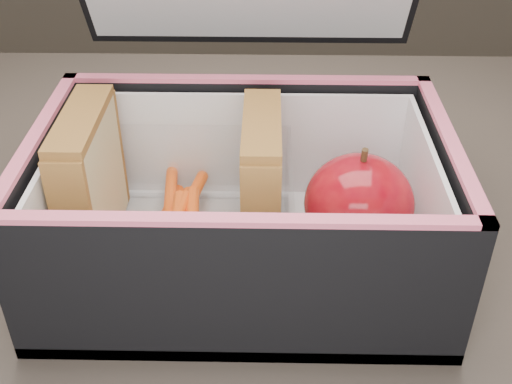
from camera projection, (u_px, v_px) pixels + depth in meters
kitchen_table at (302, 314)px, 0.60m from camera, size 1.20×0.80×0.75m
lunch_bag at (243, 194)px, 0.49m from camera, size 0.31×0.30×0.29m
plastic_tub at (178, 205)px, 0.50m from camera, size 0.18×0.13×0.07m
sandwich_left at (90, 180)px, 0.49m from camera, size 0.03×0.10×0.11m
sandwich_right at (261, 184)px, 0.49m from camera, size 0.03×0.10×0.11m
carrot_sticks at (178, 221)px, 0.52m from camera, size 0.05×0.15×0.03m
paper_napkin at (350, 246)px, 0.51m from camera, size 0.09×0.09×0.01m
red_apple at (359, 204)px, 0.49m from camera, size 0.08×0.08×0.09m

